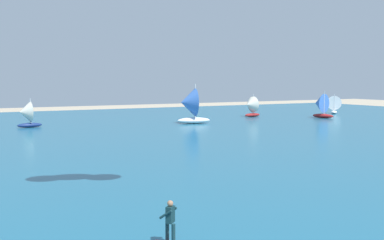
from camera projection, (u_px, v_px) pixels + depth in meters
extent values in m
cube|color=#1E607F|center=(50.00, 139.00, 48.17)|extent=(160.00, 90.00, 0.10)
cylinder|color=#143338|center=(173.00, 235.00, 16.92)|extent=(0.14, 0.14, 0.80)
cylinder|color=#143338|center=(167.00, 232.00, 17.28)|extent=(0.14, 0.14, 0.80)
cube|color=#143338|center=(170.00, 214.00, 17.04)|extent=(0.42, 0.40, 0.60)
sphere|color=#9E7051|center=(170.00, 203.00, 17.01)|extent=(0.22, 0.22, 0.22)
cylinder|color=#143338|center=(166.00, 214.00, 16.86)|extent=(0.39, 0.45, 0.39)
cylinder|color=#143338|center=(171.00, 211.00, 17.27)|extent=(0.39, 0.45, 0.39)
ellipsoid|color=white|center=(194.00, 120.00, 65.07)|extent=(4.86, 2.63, 0.87)
cylinder|color=silver|center=(195.00, 101.00, 64.89)|extent=(0.14, 0.14, 4.62)
cone|color=#3F72CC|center=(188.00, 102.00, 64.65)|extent=(2.88, 4.25, 3.88)
ellipsoid|color=navy|center=(30.00, 125.00, 59.84)|extent=(3.20, 1.36, 0.58)
cylinder|color=silver|center=(31.00, 111.00, 59.76)|extent=(0.10, 0.10, 3.11)
cone|color=silver|center=(25.00, 112.00, 59.40)|extent=(1.60, 2.73, 2.61)
ellipsoid|color=maroon|center=(323.00, 116.00, 74.68)|extent=(2.14, 3.85, 0.68)
cylinder|color=silver|center=(324.00, 102.00, 74.37)|extent=(0.11, 0.11, 3.65)
cone|color=#3F72CC|center=(320.00, 103.00, 74.97)|extent=(3.37, 2.33, 3.06)
ellipsoid|color=white|center=(334.00, 112.00, 84.35)|extent=(2.86, 2.87, 0.56)
cylinder|color=silver|center=(334.00, 102.00, 84.06)|extent=(0.09, 0.09, 3.01)
cone|color=white|center=(334.00, 103.00, 84.71)|extent=(2.73, 2.72, 2.53)
ellipsoid|color=maroon|center=(252.00, 115.00, 77.23)|extent=(3.30, 1.55, 0.59)
cylinder|color=silver|center=(253.00, 103.00, 77.16)|extent=(0.10, 0.10, 3.17)
cone|color=silver|center=(250.00, 105.00, 76.75)|extent=(1.77, 2.84, 2.66)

